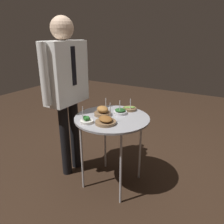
{
  "coord_description": "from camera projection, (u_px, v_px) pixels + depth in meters",
  "views": [
    {
      "loc": [
        -1.6,
        -0.94,
        1.44
      ],
      "look_at": [
        0.0,
        0.0,
        0.77
      ],
      "focal_mm": 35.0,
      "sensor_mm": 36.0,
      "label": 1
    }
  ],
  "objects": [
    {
      "name": "bowl_spinach_far_rim",
      "position": [
        120.0,
        112.0,
        2.07
      ],
      "size": [
        0.13,
        0.13,
        0.14
      ],
      "color": "silver",
      "rests_on": "serving_cart"
    },
    {
      "name": "bowl_broccoli_back_left",
      "position": [
        87.0,
        120.0,
        1.86
      ],
      "size": [
        0.11,
        0.11,
        0.15
      ],
      "color": "silver",
      "rests_on": "serving_cart"
    },
    {
      "name": "ground_plane",
      "position": [
        112.0,
        182.0,
        2.24
      ],
      "size": [
        8.0,
        8.0,
        0.0
      ],
      "primitive_type": "plane",
      "color": "black"
    },
    {
      "name": "serving_cart",
      "position": [
        112.0,
        122.0,
        2.01
      ],
      "size": [
        0.69,
        0.69,
        0.72
      ],
      "color": "#939399",
      "rests_on": "ground_plane"
    },
    {
      "name": "waiter_figure",
      "position": [
        66.0,
        81.0,
        2.11
      ],
      "size": [
        0.59,
        0.22,
        1.59
      ],
      "color": "black",
      "rests_on": "ground_plane"
    },
    {
      "name": "bowl_asparagus_center",
      "position": [
        130.0,
        109.0,
        2.17
      ],
      "size": [
        0.14,
        0.14,
        0.13
      ],
      "color": "brown",
      "rests_on": "serving_cart"
    },
    {
      "name": "bowl_roast_front_right",
      "position": [
        102.0,
        112.0,
        2.03
      ],
      "size": [
        0.16,
        0.16,
        0.16
      ],
      "color": "brown",
      "rests_on": "serving_cart"
    },
    {
      "name": "bowl_roast_near_rim",
      "position": [
        106.0,
        121.0,
        1.84
      ],
      "size": [
        0.18,
        0.18,
        0.18
      ],
      "color": "brown",
      "rests_on": "serving_cart"
    }
  ]
}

